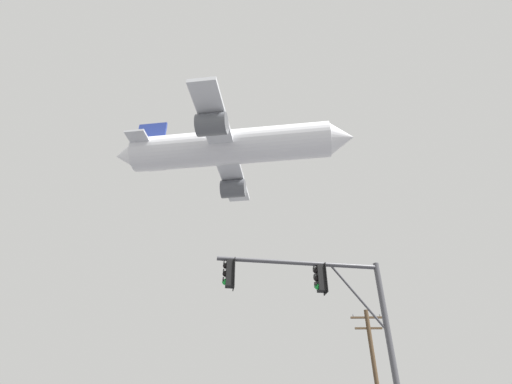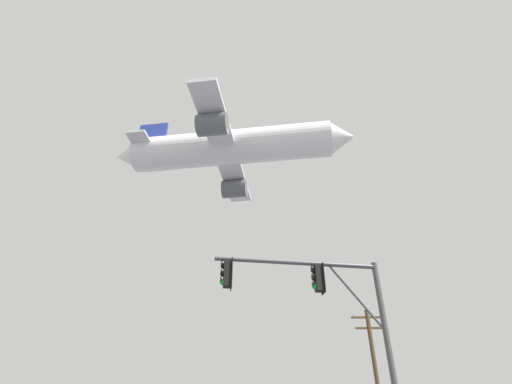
{
  "view_description": "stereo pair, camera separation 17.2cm",
  "coord_description": "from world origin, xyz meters",
  "views": [
    {
      "loc": [
        0.65,
        -5.07,
        1.57
      ],
      "look_at": [
        0.06,
        17.96,
        16.02
      ],
      "focal_mm": 26.87,
      "sensor_mm": 36.0,
      "label": 1
    },
    {
      "loc": [
        0.83,
        -5.07,
        1.57
      ],
      "look_at": [
        0.06,
        17.96,
        16.02
      ],
      "focal_mm": 26.87,
      "sensor_mm": 36.0,
      "label": 2
    }
  ],
  "objects": [
    {
      "name": "signal_pole_near",
      "position": [
        2.74,
        7.76,
        5.01
      ],
      "size": [
        5.74,
        1.24,
        6.71
      ],
      "color": "#4C4C51",
      "rests_on": "ground"
    },
    {
      "name": "utility_pole",
      "position": [
        7.47,
        21.53,
        4.6
      ],
      "size": [
        2.2,
        0.28,
        8.61
      ],
      "color": "brown",
      "rests_on": "ground"
    },
    {
      "name": "airplane",
      "position": [
        -3.6,
        32.75,
        31.89
      ],
      "size": [
        30.69,
        23.71,
        8.36
      ],
      "color": "white"
    }
  ]
}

